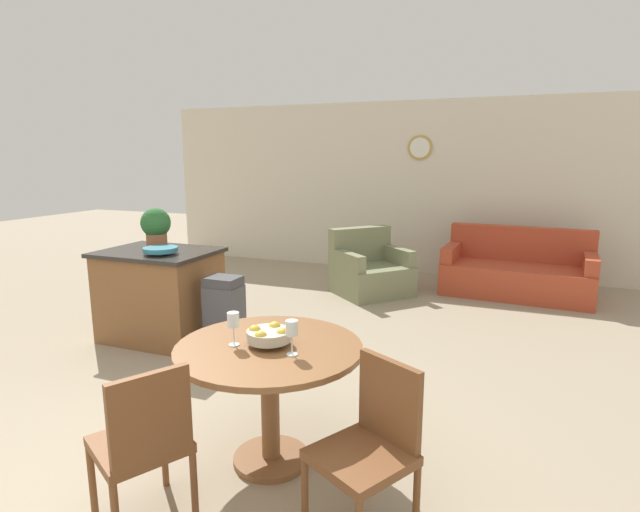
# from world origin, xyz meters

# --- Properties ---
(wall_back) EXTENTS (8.00, 0.09, 2.70)m
(wall_back) POSITION_xyz_m (0.00, 6.33, 1.35)
(wall_back) COLOR beige
(wall_back) RESTS_ON ground_plane
(dining_table) EXTENTS (1.10, 1.10, 0.75)m
(dining_table) POSITION_xyz_m (0.58, 0.80, 0.58)
(dining_table) COLOR brown
(dining_table) RESTS_ON ground_plane
(dining_chair_near_left) EXTENTS (0.57, 0.57, 0.87)m
(dining_chair_near_left) POSITION_xyz_m (0.26, 0.09, 0.48)
(dining_chair_near_left) COLOR brown
(dining_chair_near_left) RESTS_ON ground_plane
(dining_chair_near_right) EXTENTS (0.57, 0.57, 0.87)m
(dining_chair_near_right) POSITION_xyz_m (1.30, 0.48, 0.48)
(dining_chair_near_right) COLOR brown
(dining_chair_near_right) RESTS_ON ground_plane
(fruit_bowl) EXTENTS (0.26, 0.26, 0.12)m
(fruit_bowl) POSITION_xyz_m (0.58, 0.80, 0.82)
(fruit_bowl) COLOR #B7B29E
(fruit_bowl) RESTS_ON dining_table
(wine_glass_left) EXTENTS (0.07, 0.07, 0.20)m
(wine_glass_left) POSITION_xyz_m (0.39, 0.73, 0.90)
(wine_glass_left) COLOR silver
(wine_glass_left) RESTS_ON dining_table
(wine_glass_right) EXTENTS (0.07, 0.07, 0.20)m
(wine_glass_right) POSITION_xyz_m (0.77, 0.72, 0.90)
(wine_glass_right) COLOR silver
(wine_glass_right) RESTS_ON dining_table
(kitchen_island) EXTENTS (1.12, 0.85, 0.92)m
(kitchen_island) POSITION_xyz_m (-1.43, 2.32, 0.46)
(kitchen_island) COLOR brown
(kitchen_island) RESTS_ON ground_plane
(teal_bowl) EXTENTS (0.33, 0.33, 0.07)m
(teal_bowl) POSITION_xyz_m (-1.28, 2.17, 0.96)
(teal_bowl) COLOR teal
(teal_bowl) RESTS_ON kitchen_island
(potted_plant) EXTENTS (0.31, 0.31, 0.40)m
(potted_plant) POSITION_xyz_m (-1.59, 2.50, 1.14)
(potted_plant) COLOR #A36642
(potted_plant) RESTS_ON kitchen_island
(trash_bin) EXTENTS (0.32, 0.26, 0.74)m
(trash_bin) POSITION_xyz_m (-0.62, 2.22, 0.37)
(trash_bin) COLOR #47474C
(trash_bin) RESTS_ON ground_plane
(couch) EXTENTS (1.95, 1.07, 0.89)m
(couch) POSITION_xyz_m (1.96, 5.43, 0.30)
(couch) COLOR #B24228
(couch) RESTS_ON ground_plane
(armchair) EXTENTS (1.22, 1.23, 0.88)m
(armchair) POSITION_xyz_m (0.09, 4.75, 0.30)
(armchair) COLOR #7A7F5B
(armchair) RESTS_ON ground_plane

